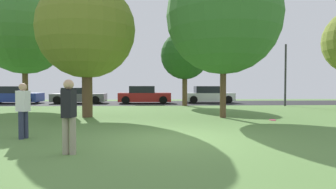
{
  "coord_description": "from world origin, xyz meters",
  "views": [
    {
      "loc": [
        -0.52,
        -7.73,
        1.49
      ],
      "look_at": [
        0.0,
        2.51,
        1.16
      ],
      "focal_mm": 29.81,
      "sensor_mm": 36.0,
      "label": 1
    }
  ],
  "objects_px": {
    "oak_tree_center": "(24,32)",
    "parked_car_grey": "(79,96)",
    "person_walking": "(69,113)",
    "oak_tree_left": "(223,17)",
    "frisbee_disc": "(273,120)",
    "oak_tree_right": "(185,56)",
    "parked_car_blue": "(12,96)",
    "parked_car_red": "(144,95)",
    "street_lamp_post": "(285,75)",
    "birch_tree_lone": "(87,30)",
    "parked_car_white": "(208,95)",
    "person_thrower": "(23,108)"
  },
  "relations": [
    {
      "from": "oak_tree_left",
      "to": "frisbee_disc",
      "type": "bearing_deg",
      "value": -31.1
    },
    {
      "from": "oak_tree_left",
      "to": "street_lamp_post",
      "type": "distance_m",
      "value": 9.88
    },
    {
      "from": "birch_tree_lone",
      "to": "parked_car_blue",
      "type": "xyz_separation_m",
      "value": [
        -8.67,
        10.56,
        -3.44
      ]
    },
    {
      "from": "birch_tree_lone",
      "to": "person_walking",
      "type": "xyz_separation_m",
      "value": [
        1.31,
        -7.23,
        -3.2
      ]
    },
    {
      "from": "frisbee_disc",
      "to": "parked_car_red",
      "type": "height_order",
      "value": "parked_car_red"
    },
    {
      "from": "oak_tree_left",
      "to": "oak_tree_center",
      "type": "bearing_deg",
      "value": 154.17
    },
    {
      "from": "oak_tree_right",
      "to": "parked_car_red",
      "type": "bearing_deg",
      "value": 136.5
    },
    {
      "from": "birch_tree_lone",
      "to": "street_lamp_post",
      "type": "distance_m",
      "value": 14.49
    },
    {
      "from": "person_thrower",
      "to": "parked_car_white",
      "type": "distance_m",
      "value": 17.93
    },
    {
      "from": "street_lamp_post",
      "to": "parked_car_blue",
      "type": "bearing_deg",
      "value": 169.55
    },
    {
      "from": "frisbee_disc",
      "to": "parked_car_blue",
      "type": "height_order",
      "value": "parked_car_blue"
    },
    {
      "from": "person_walking",
      "to": "parked_car_grey",
      "type": "distance_m",
      "value": 18.17
    },
    {
      "from": "person_walking",
      "to": "frisbee_disc",
      "type": "relative_size",
      "value": 6.01
    },
    {
      "from": "oak_tree_right",
      "to": "frisbee_disc",
      "type": "relative_size",
      "value": 20.3
    },
    {
      "from": "oak_tree_left",
      "to": "parked_car_grey",
      "type": "height_order",
      "value": "oak_tree_left"
    },
    {
      "from": "person_thrower",
      "to": "parked_car_red",
      "type": "distance_m",
      "value": 15.7
    },
    {
      "from": "person_thrower",
      "to": "person_walking",
      "type": "xyz_separation_m",
      "value": [
        1.82,
        -1.87,
        0.04
      ]
    },
    {
      "from": "birch_tree_lone",
      "to": "frisbee_disc",
      "type": "bearing_deg",
      "value": -11.4
    },
    {
      "from": "oak_tree_left",
      "to": "parked_car_white",
      "type": "relative_size",
      "value": 1.75
    },
    {
      "from": "street_lamp_post",
      "to": "parked_car_white",
      "type": "bearing_deg",
      "value": 141.59
    },
    {
      "from": "birch_tree_lone",
      "to": "person_walking",
      "type": "bearing_deg",
      "value": -79.72
    },
    {
      "from": "person_thrower",
      "to": "street_lamp_post",
      "type": "bearing_deg",
      "value": 61.86
    },
    {
      "from": "person_thrower",
      "to": "parked_car_grey",
      "type": "height_order",
      "value": "person_thrower"
    },
    {
      "from": "parked_car_white",
      "to": "street_lamp_post",
      "type": "height_order",
      "value": "street_lamp_post"
    },
    {
      "from": "oak_tree_left",
      "to": "parked_car_red",
      "type": "height_order",
      "value": "oak_tree_left"
    },
    {
      "from": "birch_tree_lone",
      "to": "person_thrower",
      "type": "xyz_separation_m",
      "value": [
        -0.51,
        -5.35,
        -3.25
      ]
    },
    {
      "from": "parked_car_blue",
      "to": "parked_car_red",
      "type": "relative_size",
      "value": 1.04
    },
    {
      "from": "oak_tree_center",
      "to": "parked_car_grey",
      "type": "xyz_separation_m",
      "value": [
        1.95,
        5.36,
        -4.33
      ]
    },
    {
      "from": "person_thrower",
      "to": "street_lamp_post",
      "type": "relative_size",
      "value": 0.35
    },
    {
      "from": "parked_car_red",
      "to": "parked_car_white",
      "type": "xyz_separation_m",
      "value": [
        5.5,
        0.42,
        -0.01
      ]
    },
    {
      "from": "oak_tree_center",
      "to": "parked_car_white",
      "type": "distance_m",
      "value": 14.7
    },
    {
      "from": "oak_tree_left",
      "to": "frisbee_disc",
      "type": "distance_m",
      "value": 5.13
    },
    {
      "from": "oak_tree_center",
      "to": "parked_car_red",
      "type": "relative_size",
      "value": 1.77
    },
    {
      "from": "oak_tree_center",
      "to": "oak_tree_left",
      "type": "height_order",
      "value": "oak_tree_center"
    },
    {
      "from": "frisbee_disc",
      "to": "street_lamp_post",
      "type": "height_order",
      "value": "street_lamp_post"
    },
    {
      "from": "oak_tree_right",
      "to": "person_thrower",
      "type": "height_order",
      "value": "oak_tree_right"
    },
    {
      "from": "birch_tree_lone",
      "to": "parked_car_blue",
      "type": "relative_size",
      "value": 1.42
    },
    {
      "from": "birch_tree_lone",
      "to": "parked_car_white",
      "type": "distance_m",
      "value": 13.55
    },
    {
      "from": "frisbee_disc",
      "to": "parked_car_red",
      "type": "distance_m",
      "value": 13.16
    },
    {
      "from": "birch_tree_lone",
      "to": "parked_car_blue",
      "type": "height_order",
      "value": "birch_tree_lone"
    },
    {
      "from": "oak_tree_center",
      "to": "oak_tree_right",
      "type": "bearing_deg",
      "value": 11.45
    },
    {
      "from": "oak_tree_left",
      "to": "frisbee_disc",
      "type": "height_order",
      "value": "oak_tree_left"
    },
    {
      "from": "frisbee_disc",
      "to": "parked_car_white",
      "type": "height_order",
      "value": "parked_car_white"
    },
    {
      "from": "oak_tree_right",
      "to": "oak_tree_left",
      "type": "relative_size",
      "value": 0.75
    },
    {
      "from": "birch_tree_lone",
      "to": "street_lamp_post",
      "type": "bearing_deg",
      "value": 27.37
    },
    {
      "from": "oak_tree_right",
      "to": "oak_tree_center",
      "type": "height_order",
      "value": "oak_tree_center"
    },
    {
      "from": "parked_car_blue",
      "to": "parked_car_red",
      "type": "distance_m",
      "value": 11.02
    },
    {
      "from": "oak_tree_center",
      "to": "person_thrower",
      "type": "height_order",
      "value": "oak_tree_center"
    },
    {
      "from": "oak_tree_center",
      "to": "parked_car_grey",
      "type": "distance_m",
      "value": 7.16
    },
    {
      "from": "parked_car_blue",
      "to": "street_lamp_post",
      "type": "distance_m",
      "value": 21.85
    }
  ]
}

